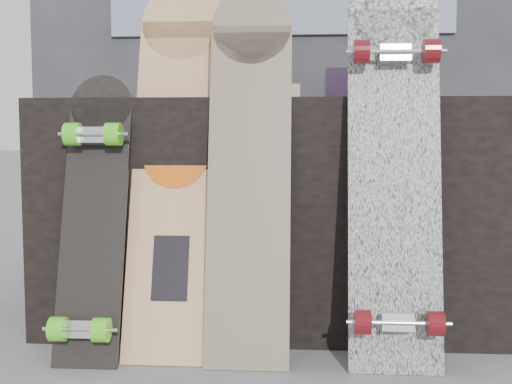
# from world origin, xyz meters

# --- Properties ---
(ground) EXTENTS (60.00, 60.00, 0.00)m
(ground) POSITION_xyz_m (0.00, 0.00, 0.00)
(ground) COLOR slate
(ground) RESTS_ON ground
(vendor_table) EXTENTS (1.60, 0.60, 0.80)m
(vendor_table) POSITION_xyz_m (0.00, 0.50, 0.40)
(vendor_table) COLOR black
(vendor_table) RESTS_ON ground
(booth) EXTENTS (2.40, 0.22, 2.20)m
(booth) POSITION_xyz_m (0.00, 1.35, 1.10)
(booth) COLOR #2E2E33
(booth) RESTS_ON ground
(merch_box_purple) EXTENTS (0.18, 0.12, 0.10)m
(merch_box_purple) POSITION_xyz_m (-0.30, 0.62, 0.85)
(merch_box_purple) COLOR #5A3873
(merch_box_purple) RESTS_ON vendor_table
(merch_box_small) EXTENTS (0.14, 0.14, 0.12)m
(merch_box_small) POSITION_xyz_m (0.25, 0.57, 0.86)
(merch_box_small) COLOR #5A3873
(merch_box_small) RESTS_ON vendor_table
(merch_box_flat) EXTENTS (0.22, 0.10, 0.06)m
(merch_box_flat) POSITION_xyz_m (-0.02, 0.50, 0.83)
(merch_box_flat) COLOR #D1B78C
(merch_box_flat) RESTS_ON vendor_table
(longboard_geisha) EXTENTS (0.28, 0.39, 1.20)m
(longboard_geisha) POSITION_xyz_m (-0.30, 0.23, 0.63)
(longboard_geisha) COLOR tan
(longboard_geisha) RESTS_ON ground
(longboard_celtic) EXTENTS (0.25, 0.28, 1.15)m
(longboard_celtic) POSITION_xyz_m (-0.06, 0.15, 0.61)
(longboard_celtic) COLOR tan
(longboard_celtic) RESTS_ON ground
(longboard_cascadia) EXTENTS (0.27, 0.31, 1.20)m
(longboard_cascadia) POSITION_xyz_m (0.37, 0.12, 0.62)
(longboard_cascadia) COLOR white
(longboard_cascadia) RESTS_ON ground
(skateboard_dark) EXTENTS (0.20, 0.32, 0.87)m
(skateboard_dark) POSITION_xyz_m (-0.53, 0.10, 0.45)
(skateboard_dark) COLOR black
(skateboard_dark) RESTS_ON ground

